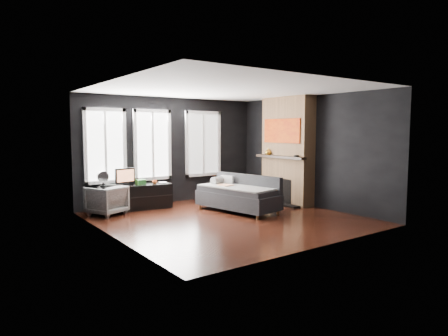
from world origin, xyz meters
TOP-DOWN VIEW (x-y plane):
  - floor at (0.00, 0.00)m, footprint 5.00×5.00m
  - ceiling at (0.00, 0.00)m, footprint 5.00×5.00m
  - wall_back at (0.00, 2.50)m, footprint 5.00×0.02m
  - wall_left at (-2.50, 0.00)m, footprint 0.02×5.00m
  - wall_right at (2.50, 0.00)m, footprint 0.02×5.00m
  - windows at (-0.45, 2.46)m, footprint 4.00×0.16m
  - fireplace at (2.30, 0.60)m, footprint 0.70×1.62m
  - sofa at (0.64, 0.51)m, footprint 1.32×2.09m
  - stripe_pillow at (0.75, 1.07)m, footprint 0.19×0.35m
  - armchair at (-1.95, 1.89)m, footprint 0.91×0.89m
  - media_console at (-1.20, 2.10)m, footprint 1.76×0.74m
  - monitor at (-1.43, 2.10)m, footprint 0.53×0.21m
  - desk_fan at (-1.91, 2.20)m, footprint 0.30×0.30m
  - mug at (-0.74, 1.97)m, footprint 0.12×0.10m
  - book at (-0.60, 2.04)m, footprint 0.18×0.09m
  - storage_box at (-1.07, 2.05)m, footprint 0.22×0.15m
  - mantel_vase at (2.05, 1.05)m, footprint 0.20×0.21m
  - mantel_clock at (2.05, 0.05)m, footprint 0.15×0.15m

SIDE VIEW (x-z plane):
  - floor at x=0.00m, z-range 0.00..0.00m
  - media_console at x=-1.20m, z-range 0.00..0.59m
  - armchair at x=-1.95m, z-range 0.00..0.72m
  - sofa at x=0.64m, z-range 0.00..0.83m
  - stripe_pillow at x=0.75m, z-range 0.43..0.77m
  - mug at x=-0.74m, z-range 0.59..0.70m
  - storage_box at x=-1.07m, z-range 0.59..0.71m
  - book at x=-0.60m, z-range 0.59..0.84m
  - desk_fan at x=-1.91m, z-range 0.59..0.96m
  - monitor at x=-1.43m, z-range 0.59..1.05m
  - mantel_clock at x=2.05m, z-range 1.23..1.27m
  - mantel_vase at x=2.05m, z-range 1.23..1.40m
  - wall_back at x=0.00m, z-range 0.00..2.70m
  - wall_left at x=-2.50m, z-range 0.00..2.70m
  - wall_right at x=2.50m, z-range 0.00..2.70m
  - fireplace at x=2.30m, z-range 0.00..2.70m
  - windows at x=-0.45m, z-range 1.50..3.26m
  - ceiling at x=0.00m, z-range 2.70..2.70m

